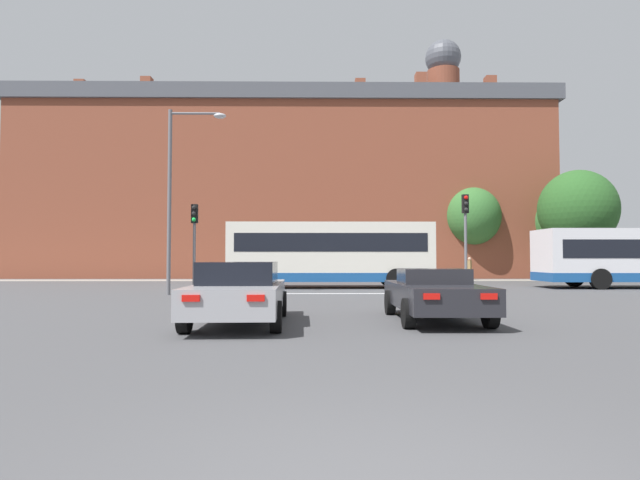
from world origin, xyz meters
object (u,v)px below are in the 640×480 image
traffic_light_near_left (194,233)px  street_lamp_junction (179,181)px  pedestrian_walking_east (329,265)px  pedestrian_walking_west (232,265)px  bus_crossing_lead (330,253)px  car_roadster_right (434,294)px  pedestrian_waiting (470,267)px  traffic_light_near_right (466,227)px  car_saloon_left (240,292)px

traffic_light_near_left → street_lamp_junction: street_lamp_junction is taller
pedestrian_walking_east → pedestrian_walking_west: size_ratio=1.04×
bus_crossing_lead → street_lamp_junction: 8.50m
traffic_light_near_left → pedestrian_walking_east: traffic_light_near_left is taller
car_roadster_right → bus_crossing_lead: bearing=99.0°
traffic_light_near_left → pedestrian_walking_west: 13.56m
traffic_light_near_left → car_roadster_right: bearing=-49.3°
car_roadster_right → bus_crossing_lead: 13.64m
traffic_light_near_left → pedestrian_waiting: traffic_light_near_left is taller
street_lamp_junction → traffic_light_near_left: bearing=52.9°
pedestrian_walking_east → pedestrian_walking_west: bearing=101.5°
street_lamp_junction → pedestrian_walking_east: bearing=65.2°
car_roadster_right → pedestrian_walking_west: (-8.56, 22.68, 0.38)m
bus_crossing_lead → car_roadster_right: bearing=8.7°
street_lamp_junction → pedestrian_waiting: 22.21m
street_lamp_junction → pedestrian_waiting: (16.42, 14.48, -3.73)m
car_roadster_right → traffic_light_near_left: bearing=131.0°
traffic_light_near_right → street_lamp_junction: (-12.01, -0.79, 1.81)m
car_roadster_right → pedestrian_walking_east: bearing=95.1°
car_saloon_left → pedestrian_walking_west: pedestrian_walking_west is taller
bus_crossing_lead → traffic_light_near_left: 7.27m
bus_crossing_lead → traffic_light_near_left: size_ratio=2.70×
car_roadster_right → pedestrian_waiting: pedestrian_waiting is taller
car_roadster_right → traffic_light_near_right: bearing=69.3°
car_saloon_left → pedestrian_waiting: pedestrian_waiting is taller
bus_crossing_lead → traffic_light_near_left: bearing=-54.3°
traffic_light_near_left → pedestrian_walking_west: size_ratio=2.17×
car_saloon_left → traffic_light_near_right: traffic_light_near_right is taller
car_saloon_left → traffic_light_near_right: 13.00m
pedestrian_waiting → pedestrian_walking_west: (-16.58, -0.39, 0.10)m
traffic_light_near_right → pedestrian_waiting: bearing=72.2°
car_saloon_left → street_lamp_junction: size_ratio=0.61×
car_saloon_left → street_lamp_junction: (-3.88, 9.13, 3.93)m
car_roadster_right → pedestrian_waiting: bearing=71.2°
traffic_light_near_right → traffic_light_near_left: size_ratio=1.12×
street_lamp_junction → traffic_light_near_right: bearing=3.8°
pedestrian_walking_west → pedestrian_waiting: bearing=176.6°
traffic_light_near_left → pedestrian_walking_west: traffic_light_near_left is taller
car_saloon_left → traffic_light_near_left: (-3.40, 9.77, 1.84)m
bus_crossing_lead → street_lamp_junction: street_lamp_junction is taller
pedestrian_walking_east → street_lamp_junction: bearing=166.8°
pedestrian_waiting → car_saloon_left: bearing=-175.1°
traffic_light_near_right → traffic_light_near_left: traffic_light_near_right is taller
car_saloon_left → traffic_light_near_right: (8.14, 9.92, 2.12)m
pedestrian_walking_east → bus_crossing_lead: bearing=-169.4°
street_lamp_junction → pedestrian_walking_west: (-0.16, 14.09, -3.63)m
bus_crossing_lead → pedestrian_waiting: bus_crossing_lead is taller
bus_crossing_lead → traffic_light_near_left: traffic_light_near_left is taller
pedestrian_walking_east → car_roadster_right: bearing=-163.6°
car_saloon_left → pedestrian_walking_east: (2.64, 23.21, 0.35)m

